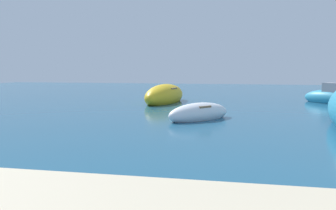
{
  "coord_description": "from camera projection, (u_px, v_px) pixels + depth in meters",
  "views": [
    {
      "loc": [
        -7.17,
        -7.1,
        2.21
      ],
      "look_at": [
        -10.26,
        8.6,
        0.47
      ],
      "focal_mm": 36.94,
      "sensor_mm": 36.0,
      "label": 1
    }
  ],
  "objects": [
    {
      "name": "moored_boat_3",
      "position": [
        165.0,
        96.0,
        21.9
      ],
      "size": [
        2.46,
        5.35,
        1.51
      ],
      "rotation": [
        0.0,
        0.0,
        1.41
      ],
      "color": "gold",
      "rests_on": "ground"
    },
    {
      "name": "moored_boat_4",
      "position": [
        330.0,
        97.0,
        21.52
      ],
      "size": [
        3.19,
        3.37,
        1.51
      ],
      "rotation": [
        0.0,
        0.0,
        2.3
      ],
      "color": "teal",
      "rests_on": "ground"
    },
    {
      "name": "moored_boat_5",
      "position": [
        199.0,
        114.0,
        14.68
      ],
      "size": [
        2.89,
        3.1,
        0.94
      ],
      "rotation": [
        0.0,
        0.0,
        3.99
      ],
      "color": "white",
      "rests_on": "ground"
    }
  ]
}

